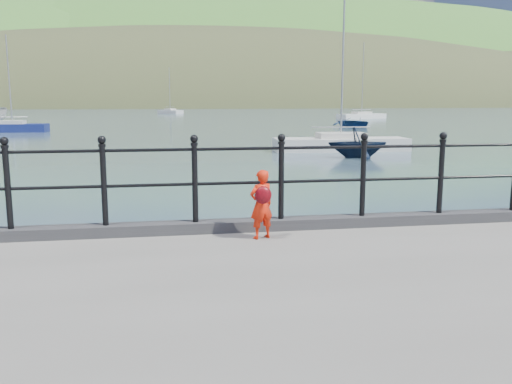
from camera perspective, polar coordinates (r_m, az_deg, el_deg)
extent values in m
plane|color=#2D4251|center=(8.03, -1.92, -10.77)|extent=(600.00, 600.00, 0.00)
cube|color=#28282B|center=(7.58, -1.82, -3.53)|extent=(60.00, 0.30, 0.15)
cylinder|color=black|center=(7.46, -1.84, 0.96)|extent=(18.00, 0.04, 0.04)
cylinder|color=black|center=(7.41, -1.86, 4.57)|extent=(18.00, 0.04, 0.04)
cylinder|color=black|center=(7.67, -24.66, 0.30)|extent=(0.08, 0.08, 1.05)
sphere|color=black|center=(7.60, -24.99, 4.88)|extent=(0.11, 0.11, 0.11)
cylinder|color=black|center=(7.44, -15.71, 0.57)|extent=(0.08, 0.08, 1.05)
sphere|color=black|center=(7.37, -15.93, 5.29)|extent=(0.11, 0.11, 0.11)
cylinder|color=black|center=(7.41, -6.45, 0.84)|extent=(0.08, 0.08, 1.05)
sphere|color=black|center=(7.34, -6.54, 5.58)|extent=(0.11, 0.11, 0.11)
cylinder|color=black|center=(7.57, 2.66, 1.07)|extent=(0.08, 0.08, 1.05)
sphere|color=black|center=(7.50, 2.70, 5.72)|extent=(0.11, 0.11, 0.11)
cylinder|color=black|center=(7.91, 11.20, 1.27)|extent=(0.08, 0.08, 1.05)
sphere|color=black|center=(7.84, 11.35, 5.72)|extent=(0.11, 0.11, 0.11)
cylinder|color=black|center=(8.41, 18.87, 1.43)|extent=(0.08, 0.08, 1.05)
sphere|color=black|center=(8.34, 19.11, 5.61)|extent=(0.11, 0.11, 0.11)
ellipsoid|color=#333A21|center=(204.36, -3.67, 4.63)|extent=(400.00, 100.00, 88.00)
ellipsoid|color=#387026|center=(271.13, 3.48, 3.37)|extent=(600.00, 180.00, 156.00)
cube|color=silver|center=(191.50, -20.09, 9.24)|extent=(9.00, 6.00, 6.00)
cube|color=#4C4744|center=(191.55, -20.16, 10.43)|extent=(9.50, 6.50, 2.00)
cube|color=silver|center=(188.78, -13.12, 9.57)|extent=(9.00, 6.00, 6.00)
cube|color=#4C4744|center=(188.83, -13.16, 10.78)|extent=(9.50, 6.50, 2.00)
cube|color=silver|center=(189.41, -3.89, 9.80)|extent=(9.00, 6.00, 6.00)
cube|color=#4C4744|center=(189.46, -3.90, 11.01)|extent=(9.50, 6.50, 2.00)
cube|color=silver|center=(193.99, 4.19, 9.79)|extent=(9.00, 6.00, 6.00)
cube|color=#4C4744|center=(194.03, 4.20, 10.97)|extent=(9.50, 6.50, 2.00)
imported|color=red|center=(7.08, 0.57, -1.31)|extent=(0.39, 0.32, 0.91)
ellipsoid|color=#B90614|center=(6.93, 0.76, -0.33)|extent=(0.22, 0.11, 0.23)
imported|color=navy|center=(56.12, 10.37, 7.22)|extent=(4.29, 5.29, 0.96)
imported|color=black|center=(26.65, 10.63, 5.14)|extent=(3.06, 2.72, 1.49)
cube|color=silver|center=(107.41, -9.02, 8.28)|extent=(5.02, 5.98, 0.90)
cube|color=beige|center=(107.39, -9.03, 8.54)|extent=(2.27, 2.47, 0.50)
cylinder|color=#A5A5A8|center=(107.39, -9.08, 10.67)|extent=(0.10, 0.10, 8.08)
cylinder|color=#A5A5A8|center=(107.39, -9.03, 8.84)|extent=(1.65, 2.25, 0.06)
cube|color=navy|center=(51.42, -24.23, 6.05)|extent=(5.84, 2.21, 0.90)
cube|color=beige|center=(51.40, -24.27, 6.61)|extent=(2.09, 1.42, 0.50)
cylinder|color=#A5A5A8|center=(51.38, -24.56, 10.69)|extent=(0.10, 0.10, 7.45)
cylinder|color=#A5A5A8|center=(51.38, -24.31, 7.22)|extent=(2.58, 0.23, 0.06)
cube|color=beige|center=(30.24, 8.89, 4.78)|extent=(7.41, 2.36, 0.90)
cube|color=beige|center=(30.21, 8.92, 5.72)|extent=(2.63, 1.54, 0.50)
cylinder|color=#A5A5A8|center=(30.23, 9.15, 14.18)|extent=(0.10, 0.10, 9.02)
cylinder|color=#A5A5A8|center=(30.17, 8.95, 6.77)|extent=(3.30, 0.21, 0.06)
cube|color=silver|center=(80.54, 11.05, 7.76)|extent=(8.05, 4.95, 0.90)
cube|color=beige|center=(80.52, 11.06, 8.12)|extent=(3.10, 2.42, 0.50)
cylinder|color=#A5A5A8|center=(80.55, 11.18, 11.66)|extent=(0.10, 0.10, 10.07)
cylinder|color=#A5A5A8|center=(80.51, 11.07, 8.51)|extent=(3.28, 1.40, 0.06)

